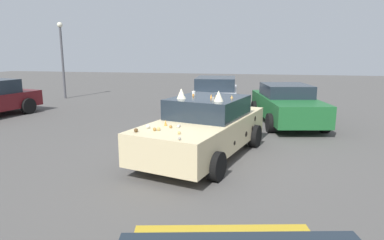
{
  "coord_description": "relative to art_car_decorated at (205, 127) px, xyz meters",
  "views": [
    {
      "loc": [
        -7.86,
        -1.27,
        2.57
      ],
      "look_at": [
        0.0,
        0.3,
        0.9
      ],
      "focal_mm": 31.16,
      "sensor_mm": 36.0,
      "label": 1
    }
  ],
  "objects": [
    {
      "name": "art_car_decorated",
      "position": [
        0.0,
        0.0,
        0.0
      ],
      "size": [
        4.67,
        2.86,
        1.69
      ],
      "rotation": [
        0.0,
        0.0,
        2.87
      ],
      "color": "beige",
      "rests_on": "ground"
    },
    {
      "name": "parked_sedan_row_back_center",
      "position": [
        6.09,
        0.52,
        0.01
      ],
      "size": [
        4.68,
        2.23,
        1.47
      ],
      "rotation": [
        0.0,
        0.0,
        3.21
      ],
      "color": "silver",
      "rests_on": "ground"
    },
    {
      "name": "lot_lamp_post",
      "position": [
        8.57,
        9.15,
        1.75
      ],
      "size": [
        0.28,
        0.28,
        4.04
      ],
      "color": "#4C4C51",
      "rests_on": "ground"
    },
    {
      "name": "parked_sedan_far_left",
      "position": [
        4.29,
        -2.27,
        -0.02
      ],
      "size": [
        4.57,
        2.57,
        1.39
      ],
      "rotation": [
        0.0,
        0.0,
        3.34
      ],
      "color": "#1E602D",
      "rests_on": "ground"
    },
    {
      "name": "ground_plane",
      "position": [
        -0.05,
        0.01,
        -0.72
      ],
      "size": [
        60.0,
        60.0,
        0.0
      ],
      "primitive_type": "plane",
      "color": "#514F4C"
    }
  ]
}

